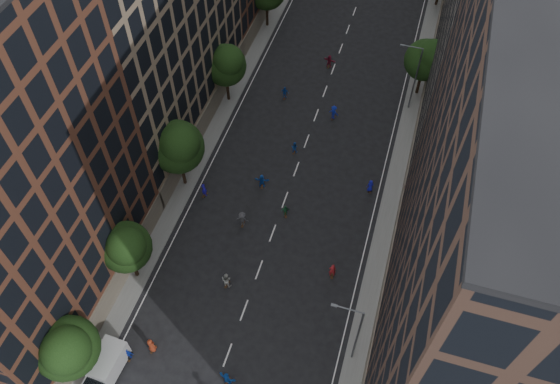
{
  "coord_description": "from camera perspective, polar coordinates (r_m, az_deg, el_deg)",
  "views": [
    {
      "loc": [
        9.67,
        -6.86,
        47.27
      ],
      "look_at": [
        -0.37,
        26.38,
        2.0
      ],
      "focal_mm": 35.0,
      "sensor_mm": 36.0,
      "label": 1
    }
  ],
  "objects": [
    {
      "name": "streetlamp_near",
      "position": [
        46.13,
        7.87,
        -14.38
      ],
      "size": [
        2.64,
        0.22,
        9.06
      ],
      "color": "#595B60",
      "rests_on": "ground"
    },
    {
      "name": "tree_left_3",
      "position": [
        65.79,
        -5.65,
        13.18
      ],
      "size": [
        5.0,
        5.0,
        8.58
      ],
      "color": "black",
      "rests_on": "ground"
    },
    {
      "name": "skater_10",
      "position": [
        57.14,
        0.58,
        -1.98
      ],
      "size": [
        0.95,
        0.68,
        1.5
      ],
      "primitive_type": "imported",
      "rotation": [
        0.0,
        0.0,
        3.55
      ],
      "color": "#1C5E33",
      "rests_on": "ground"
    },
    {
      "name": "skater_9",
      "position": [
        56.4,
        -3.94,
        -2.86
      ],
      "size": [
        1.3,
        0.81,
        1.93
      ],
      "primitive_type": "imported",
      "rotation": [
        0.0,
        0.0,
        3.22
      ],
      "color": "#3F3F44",
      "rests_on": "ground"
    },
    {
      "name": "skater_15",
      "position": [
        66.73,
        5.63,
        8.26
      ],
      "size": [
        1.37,
        1.01,
        1.89
      ],
      "primitive_type": "imported",
      "rotation": [
        0.0,
        0.0,
        2.87
      ],
      "color": "#1423A7",
      "rests_on": "ground"
    },
    {
      "name": "skater_4",
      "position": [
        51.42,
        -15.6,
        -15.98
      ],
      "size": [
        1.06,
        0.55,
        1.73
      ],
      "primitive_type": "imported",
      "rotation": [
        0.0,
        0.0,
        3.27
      ],
      "color": "#1735BB",
      "rests_on": "ground"
    },
    {
      "name": "tree_left_1",
      "position": [
        50.96,
        -15.81,
        -5.52
      ],
      "size": [
        4.8,
        4.8,
        8.21
      ],
      "color": "black",
      "rests_on": "ground"
    },
    {
      "name": "tree_right_a",
      "position": [
        68.77,
        15.12,
        13.31
      ],
      "size": [
        5.0,
        5.0,
        8.39
      ],
      "color": "black",
      "rests_on": "ground"
    },
    {
      "name": "skater_16",
      "position": [
        69.13,
        0.52,
        10.33
      ],
      "size": [
        1.0,
        0.45,
        1.69
      ],
      "primitive_type": "imported",
      "rotation": [
        0.0,
        0.0,
        3.1
      ],
      "color": "#1547B1",
      "rests_on": "ground"
    },
    {
      "name": "tree_left_0",
      "position": [
        47.42,
        -21.38,
        -15.0
      ],
      "size": [
        5.2,
        5.2,
        8.83
      ],
      "color": "black",
      "rests_on": "ground"
    },
    {
      "name": "bldg_right_a",
      "position": [
        37.7,
        23.96,
        -5.09
      ],
      "size": [
        14.0,
        30.0,
        36.0
      ],
      "primitive_type": "cube",
      "color": "#462F25",
      "rests_on": "ground"
    },
    {
      "name": "skater_5",
      "position": [
        49.16,
        -5.57,
        -18.85
      ],
      "size": [
        1.66,
        0.79,
        1.72
      ],
      "primitive_type": "imported",
      "rotation": [
        0.0,
        0.0,
        2.96
      ],
      "color": "blue",
      "rests_on": "ground"
    },
    {
      "name": "ground",
      "position": [
        67.25,
        3.69,
        7.73
      ],
      "size": [
        240.0,
        240.0,
        0.0
      ],
      "primitive_type": "plane",
      "color": "black",
      "rests_on": "ground"
    },
    {
      "name": "skater_17",
      "position": [
        73.94,
        5.17,
        13.42
      ],
      "size": [
        1.7,
        0.84,
        1.76
      ],
      "primitive_type": "imported",
      "rotation": [
        0.0,
        0.0,
        2.94
      ],
      "color": "maroon",
      "rests_on": "ground"
    },
    {
      "name": "skater_14",
      "position": [
        62.75,
        1.51,
        4.67
      ],
      "size": [
        0.75,
        0.59,
        1.53
      ],
      "primitive_type": "imported",
      "rotation": [
        0.0,
        0.0,
        3.13
      ],
      "color": "#1341A0",
      "rests_on": "ground"
    },
    {
      "name": "skater_11",
      "position": [
        59.4,
        -1.91,
        1.13
      ],
      "size": [
        1.69,
        0.78,
        1.76
      ],
      "primitive_type": "imported",
      "rotation": [
        0.0,
        0.0,
        3.31
      ],
      "color": "#164BB3",
      "rests_on": "ground"
    },
    {
      "name": "skater_8",
      "position": [
        52.85,
        -5.62,
        -9.13
      ],
      "size": [
        1.03,
        0.87,
        1.91
      ],
      "primitive_type": "imported",
      "rotation": [
        0.0,
        0.0,
        2.98
      ],
      "color": "#BABAB5",
      "rests_on": "ground"
    },
    {
      "name": "streetlamp_far",
      "position": [
        66.8,
        13.85,
        11.76
      ],
      "size": [
        2.64,
        0.22,
        9.06
      ],
      "color": "#595B60",
      "rests_on": "ground"
    },
    {
      "name": "sidewalk_left",
      "position": [
        75.17,
        -3.95,
        13.49
      ],
      "size": [
        4.0,
        105.0,
        0.15
      ],
      "primitive_type": "cube",
      "color": "slate",
      "rests_on": "ground"
    },
    {
      "name": "skater_13",
      "position": [
        59.12,
        -7.94,
        0.21
      ],
      "size": [
        0.79,
        0.64,
        1.88
      ],
      "primitive_type": "imported",
      "rotation": [
        0.0,
        0.0,
        2.83
      ],
      "color": "#1C14A6",
      "rests_on": "ground"
    },
    {
      "name": "bldg_right_b",
      "position": [
        60.17,
        24.27,
        17.18
      ],
      "size": [
        14.0,
        28.0,
        33.0
      ],
      "primitive_type": "cube",
      "color": "#5F574E",
      "rests_on": "ground"
    },
    {
      "name": "tree_left_2",
      "position": [
        56.29,
        -10.61,
        4.76
      ],
      "size": [
        5.6,
        5.6,
        9.45
      ],
      "color": "black",
      "rests_on": "ground"
    },
    {
      "name": "cargo_van",
      "position": [
        50.98,
        -17.75,
        -17.05
      ],
      "size": [
        2.51,
        4.89,
        2.54
      ],
      "rotation": [
        0.0,
        0.0,
        -0.06
      ],
      "color": "silver",
      "rests_on": "ground"
    },
    {
      "name": "sidewalk_right",
      "position": [
        72.02,
        14.64,
        9.62
      ],
      "size": [
        4.0,
        105.0,
        0.15
      ],
      "primitive_type": "cube",
      "color": "slate",
      "rests_on": "ground"
    },
    {
      "name": "skater_6",
      "position": [
        51.16,
        -13.29,
        -15.35
      ],
      "size": [
        0.96,
        0.68,
        1.86
      ],
      "primitive_type": "imported",
      "rotation": [
        0.0,
        0.0,
        3.04
      ],
      "color": "maroon",
      "rests_on": "ground"
    },
    {
      "name": "skater_12",
      "position": [
        59.87,
        9.41,
        0.62
      ],
      "size": [
        0.91,
        0.78,
        1.58
      ],
      "primitive_type": "imported",
      "rotation": [
        0.0,
        0.0,
        3.57
      ],
      "color": "#1718BB",
      "rests_on": "ground"
    },
    {
      "name": "skater_7",
      "position": [
        53.32,
        5.49,
        -8.17
      ],
      "size": [
        0.81,
        0.64,
        1.94
      ],
      "primitive_type": "imported",
      "rotation": [
        0.0,
        0.0,
        3.43
      ],
      "color": "#AA1C21",
      "rests_on": "ground"
    }
  ]
}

